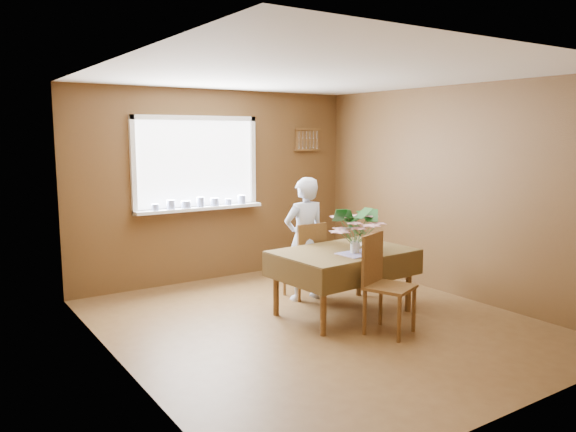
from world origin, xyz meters
TOP-DOWN VIEW (x-y plane):
  - floor at (0.00, 0.00)m, footprint 4.50×4.50m
  - ceiling at (0.00, 0.00)m, footprint 4.50×4.50m
  - wall_back at (0.00, 2.25)m, footprint 4.00×0.00m
  - wall_front at (0.00, -2.25)m, footprint 4.00×0.00m
  - wall_left at (-2.00, 0.00)m, footprint 0.00×4.50m
  - wall_right at (2.00, 0.00)m, footprint 0.00×4.50m
  - window_assembly at (-0.30, 2.19)m, footprint 1.72×0.20m
  - spoon_rack at (1.45, 2.22)m, footprint 0.44×0.05m
  - dining_table at (0.43, 0.11)m, footprint 1.50×1.07m
  - chair_far at (0.43, 0.79)m, footprint 0.40×0.40m
  - chair_near at (0.38, -0.53)m, footprint 0.54×0.54m
  - seated_woman at (0.38, 0.78)m, footprint 0.55×0.38m
  - flower_bouquet at (0.42, -0.07)m, footprint 0.51×0.51m
  - side_plate at (0.79, 0.19)m, footprint 0.26×0.26m
  - table_knife at (0.64, -0.08)m, footprint 0.07×0.21m

SIDE VIEW (x-z plane):
  - floor at x=0.00m, z-range 0.00..0.00m
  - chair_far at x=0.43m, z-range 0.04..0.95m
  - chair_near at x=0.38m, z-range 0.04..1.01m
  - dining_table at x=0.43m, z-range 0.26..0.97m
  - side_plate at x=0.79m, z-range 0.70..0.71m
  - table_knife at x=0.64m, z-range 0.71..0.71m
  - seated_woman at x=0.38m, z-range 0.00..1.44m
  - flower_bouquet at x=0.42m, z-range 0.76..1.20m
  - wall_back at x=0.00m, z-range -0.75..3.25m
  - wall_front at x=0.00m, z-range -0.75..3.25m
  - wall_left at x=-2.00m, z-range -1.00..3.50m
  - wall_right at x=2.00m, z-range -1.00..3.50m
  - window_assembly at x=-0.30m, z-range 0.73..1.95m
  - spoon_rack at x=1.45m, z-range 1.69..2.02m
  - ceiling at x=0.00m, z-range 2.50..2.50m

